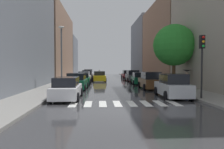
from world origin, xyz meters
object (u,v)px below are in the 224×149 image
parked_car_right_second (150,81)px  parked_car_right_nearest (173,86)px  parked_car_right_fifth (127,75)px  street_tree_right (174,45)px  parked_car_left_sixth (88,74)px  parked_car_left_fourth (84,77)px  parked_car_right_third (140,79)px  taxi_midroad (99,77)px  lamp_post_left (61,52)px  pedestrian_foreground (187,75)px  parked_car_right_fourth (133,76)px  parked_car_left_nearest (67,89)px  parked_car_left_fifth (87,75)px  parked_car_left_second (77,82)px  traffic_light_right_corner (202,52)px  parked_car_left_third (82,79)px

parked_car_right_second → parked_car_right_nearest: bearing=-177.2°
parked_car_right_fifth → street_tree_right: size_ratio=0.65×
parked_car_left_sixth → parked_car_right_nearest: bearing=-165.9°
parked_car_left_fourth → parked_car_right_third: 9.25m
parked_car_right_second → taxi_midroad: bearing=25.3°
parked_car_right_fifth → lamp_post_left: 20.73m
parked_car_right_third → pedestrian_foreground: size_ratio=2.29×
parked_car_right_fifth → pedestrian_foreground: 20.16m
parked_car_right_nearest → pedestrian_foreground: bearing=-29.4°
parked_car_right_second → street_tree_right: 4.69m
parked_car_right_fourth → parked_car_right_second: bearing=178.2°
parked_car_right_fifth → parked_car_right_fourth: bearing=-180.0°
street_tree_right → parked_car_left_nearest: bearing=-144.6°
parked_car_left_fifth → parked_car_left_sixth: (-0.07, 6.10, 0.03)m
parked_car_right_fifth → parked_car_right_second: bearing=179.7°
parked_car_left_fourth → parked_car_right_fifth: bearing=-42.2°
parked_car_left_second → parked_car_right_fifth: bearing=-19.1°
parked_car_right_fourth → lamp_post_left: bearing=139.5°
parked_car_right_nearest → parked_car_right_fourth: bearing=2.3°
parked_car_left_fourth → traffic_light_right_corner: bearing=-152.0°
parked_car_left_third → parked_car_left_fourth: (-0.10, 5.33, 0.03)m
parked_car_right_third → traffic_light_right_corner: 14.44m
parked_car_left_sixth → lamp_post_left: size_ratio=0.65×
parked_car_left_fifth → parked_car_left_fourth: bearing=178.2°
taxi_midroad → parked_car_right_third: bearing=-137.7°
parked_car_right_nearest → traffic_light_right_corner: (1.47, -1.62, 2.46)m
parked_car_left_third → parked_car_right_nearest: parked_car_right_nearest is taller
parked_car_left_fourth → parked_car_right_second: parked_car_right_second is taller
parked_car_left_nearest → parked_car_left_second: 6.35m
street_tree_right → traffic_light_right_corner: street_tree_right is taller
parked_car_left_fourth → parked_car_right_nearest: 19.32m
parked_car_left_fourth → parked_car_right_second: size_ratio=0.98×
parked_car_left_sixth → taxi_midroad: 12.48m
parked_car_left_sixth → street_tree_right: bearing=-156.7°
parked_car_right_nearest → parked_car_right_fifth: size_ratio=1.05×
parked_car_left_nearest → lamp_post_left: 8.57m
parked_car_left_fifth → parked_car_right_fourth: size_ratio=1.08×
street_tree_right → lamp_post_left: street_tree_right is taller
parked_car_right_nearest → pedestrian_foreground: size_ratio=2.46×
parked_car_left_second → parked_car_left_fourth: size_ratio=0.93×
parked_car_left_fourth → taxi_midroad: (2.29, 0.34, 0.01)m
parked_car_right_fourth → parked_car_right_fifth: bearing=-1.3°
parked_car_left_nearest → lamp_post_left: bearing=12.1°
parked_car_left_nearest → parked_car_left_sixth: size_ratio=1.11×
parked_car_left_nearest → street_tree_right: bearing=-54.8°
parked_car_left_nearest → parked_car_left_second: size_ratio=1.10×
parked_car_right_fifth → pedestrian_foreground: (3.57, -19.83, 0.70)m
parked_car_right_third → parked_car_left_nearest: bearing=151.8°
parked_car_right_nearest → parked_car_right_fifth: parked_car_right_nearest is taller
parked_car_left_third → parked_car_right_second: parked_car_right_second is taller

